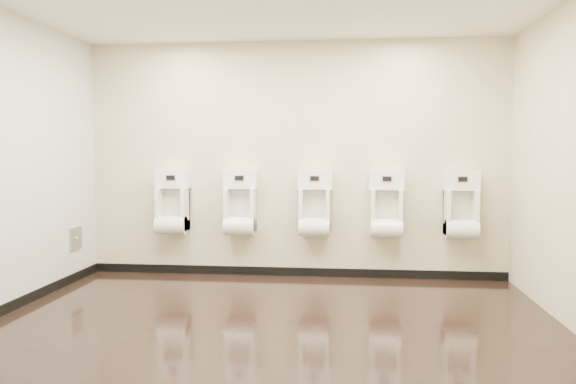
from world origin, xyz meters
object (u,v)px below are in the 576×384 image
object	(u,v)px
urinal_3	(386,209)
urinal_2	(315,208)
access_panel	(76,238)
urinal_1	(240,207)
urinal_4	(461,210)
urinal_0	(172,206)

from	to	relation	value
urinal_3	urinal_2	bearing A→B (deg)	180.00
access_panel	urinal_1	distance (m)	1.93
access_panel	urinal_1	world-z (taller)	urinal_1
access_panel	urinal_4	size ratio (longest dim) A/B	0.33
urinal_1	urinal_2	xyz separation A→B (m)	(0.88, 0.00, 0.00)
urinal_0	urinal_1	distance (m)	0.83
urinal_1	urinal_4	size ratio (longest dim) A/B	1.00
access_panel	urinal_0	distance (m)	1.15
urinal_2	urinal_3	xyz separation A→B (m)	(0.83, 0.00, 0.00)
urinal_3	urinal_4	xyz separation A→B (m)	(0.84, 0.00, 0.00)
urinal_0	urinal_1	world-z (taller)	same
urinal_4	access_panel	bearing A→B (deg)	-174.63
urinal_0	urinal_2	xyz separation A→B (m)	(1.71, 0.00, 0.00)
urinal_0	urinal_1	xyz separation A→B (m)	(0.83, 0.00, 0.00)
urinal_0	urinal_3	distance (m)	2.54
urinal_1	urinal_3	xyz separation A→B (m)	(1.71, 0.00, 0.00)
urinal_4	urinal_3	bearing A→B (deg)	180.00
access_panel	urinal_2	size ratio (longest dim) A/B	0.33
urinal_2	urinal_3	size ratio (longest dim) A/B	1.00
access_panel	urinal_4	bearing A→B (deg)	5.37
urinal_1	urinal_4	bearing A→B (deg)	0.00
urinal_0	urinal_4	distance (m)	3.38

